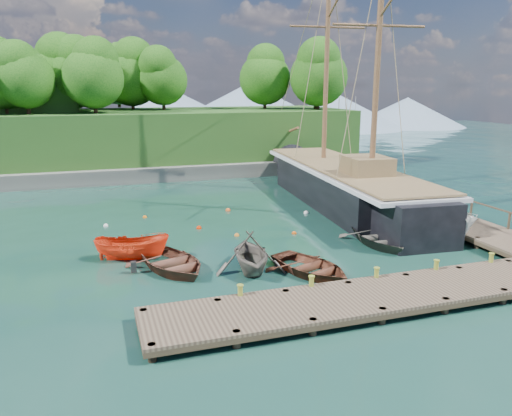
# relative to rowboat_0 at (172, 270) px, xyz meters

# --- Properties ---
(ground) EXTENTS (160.00, 160.00, 0.00)m
(ground) POSITION_rel_rowboat_0_xyz_m (5.85, -0.06, 0.00)
(ground) COLOR #10372C
(ground) RESTS_ON ground
(dock_near) EXTENTS (20.00, 3.20, 1.10)m
(dock_near) POSITION_rel_rowboat_0_xyz_m (7.85, -6.56, 0.43)
(dock_near) COLOR #453529
(dock_near) RESTS_ON ground
(dock_east) EXTENTS (3.20, 24.00, 1.10)m
(dock_east) POSITION_rel_rowboat_0_xyz_m (17.35, 6.94, 0.43)
(dock_east) COLOR #453529
(dock_east) RESTS_ON ground
(bollard_0) EXTENTS (0.26, 0.26, 0.45)m
(bollard_0) POSITION_rel_rowboat_0_xyz_m (1.85, -5.16, 0.00)
(bollard_0) COLOR olive
(bollard_0) RESTS_ON ground
(bollard_1) EXTENTS (0.26, 0.26, 0.45)m
(bollard_1) POSITION_rel_rowboat_0_xyz_m (4.85, -5.16, 0.00)
(bollard_1) COLOR olive
(bollard_1) RESTS_ON ground
(bollard_2) EXTENTS (0.26, 0.26, 0.45)m
(bollard_2) POSITION_rel_rowboat_0_xyz_m (7.85, -5.16, 0.00)
(bollard_2) COLOR olive
(bollard_2) RESTS_ON ground
(bollard_3) EXTENTS (0.26, 0.26, 0.45)m
(bollard_3) POSITION_rel_rowboat_0_xyz_m (10.85, -5.16, 0.00)
(bollard_3) COLOR olive
(bollard_3) RESTS_ON ground
(bollard_4) EXTENTS (0.26, 0.26, 0.45)m
(bollard_4) POSITION_rel_rowboat_0_xyz_m (13.85, -5.16, 0.00)
(bollard_4) COLOR olive
(bollard_4) RESTS_ON ground
(rowboat_0) EXTENTS (4.78, 5.62, 0.99)m
(rowboat_0) POSITION_rel_rowboat_0_xyz_m (0.00, 0.00, 0.00)
(rowboat_0) COLOR brown
(rowboat_0) RESTS_ON ground
(rowboat_1) EXTENTS (3.84, 4.29, 2.03)m
(rowboat_1) POSITION_rel_rowboat_0_xyz_m (3.48, -1.30, 0.00)
(rowboat_1) COLOR #675F55
(rowboat_1) RESTS_ON ground
(rowboat_2) EXTENTS (4.48, 5.20, 0.91)m
(rowboat_2) POSITION_rel_rowboat_0_xyz_m (6.03, -2.49, 0.00)
(rowboat_2) COLOR #582D1D
(rowboat_2) RESTS_ON ground
(rowboat_3) EXTENTS (3.72, 5.01, 1.00)m
(rowboat_3) POSITION_rel_rowboat_0_xyz_m (11.46, 0.42, 0.00)
(rowboat_3) COLOR #5A564B
(rowboat_3) RESTS_ON ground
(motorboat_orange) EXTENTS (3.96, 2.34, 1.44)m
(motorboat_orange) POSITION_rel_rowboat_0_xyz_m (-1.66, 2.03, 0.00)
(motorboat_orange) COLOR #F53F17
(motorboat_orange) RESTS_ON ground
(cabin_boat_white) EXTENTS (3.30, 5.62, 2.04)m
(cabin_boat_white) POSITION_rel_rowboat_0_xyz_m (15.85, 0.36, 0.00)
(cabin_boat_white) COLOR white
(cabin_boat_white) RESTS_ON ground
(schooner) EXTENTS (7.10, 29.30, 21.77)m
(schooner) POSITION_rel_rowboat_0_xyz_m (14.09, 9.58, 1.21)
(schooner) COLOR black
(schooner) RESTS_ON ground
(mooring_buoy_0) EXTENTS (0.27, 0.27, 0.27)m
(mooring_buoy_0) POSITION_rel_rowboat_0_xyz_m (-2.49, 4.97, 0.00)
(mooring_buoy_0) COLOR white
(mooring_buoy_0) RESTS_ON ground
(mooring_buoy_1) EXTENTS (0.32, 0.32, 0.32)m
(mooring_buoy_1) POSITION_rel_rowboat_0_xyz_m (2.64, 6.47, 0.00)
(mooring_buoy_1) COLOR red
(mooring_buoy_1) RESTS_ON ground
(mooring_buoy_2) EXTENTS (0.29, 0.29, 0.29)m
(mooring_buoy_2) POSITION_rel_rowboat_0_xyz_m (4.42, 4.31, 0.00)
(mooring_buoy_2) COLOR orange
(mooring_buoy_2) RESTS_ON ground
(mooring_buoy_3) EXTENTS (0.34, 0.34, 0.34)m
(mooring_buoy_3) POSITION_rel_rowboat_0_xyz_m (10.35, 7.84, 0.00)
(mooring_buoy_3) COLOR white
(mooring_buoy_3) RESTS_ON ground
(mooring_buoy_4) EXTENTS (0.28, 0.28, 0.28)m
(mooring_buoy_4) POSITION_rel_rowboat_0_xyz_m (-0.23, 10.14, 0.00)
(mooring_buoy_4) COLOR orange
(mooring_buoy_4) RESTS_ON ground
(mooring_buoy_5) EXTENTS (0.35, 0.35, 0.35)m
(mooring_buoy_5) POSITION_rel_rowboat_0_xyz_m (5.47, 10.21, 0.00)
(mooring_buoy_5) COLOR #E6571A
(mooring_buoy_5) RESTS_ON ground
(mooring_buoy_6) EXTENTS (0.31, 0.31, 0.31)m
(mooring_buoy_6) POSITION_rel_rowboat_0_xyz_m (-2.75, 8.76, 0.00)
(mooring_buoy_6) COLOR silver
(mooring_buoy_6) RESTS_ON ground
(mooring_buoy_7) EXTENTS (0.28, 0.28, 0.28)m
(mooring_buoy_7) POSITION_rel_rowboat_0_xyz_m (7.74, 3.65, 0.00)
(mooring_buoy_7) COLOR #D5510E
(mooring_buoy_7) RESTS_ON ground
(headland) EXTENTS (51.00, 19.31, 12.90)m
(headland) POSITION_rel_rowboat_0_xyz_m (-7.02, 31.30, 5.54)
(headland) COLOR #474744
(headland) RESTS_ON ground
(distant_ridge) EXTENTS (117.00, 40.00, 10.00)m
(distant_ridge) POSITION_rel_rowboat_0_xyz_m (10.16, 69.94, 4.35)
(distant_ridge) COLOR #728CA5
(distant_ridge) RESTS_ON ground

